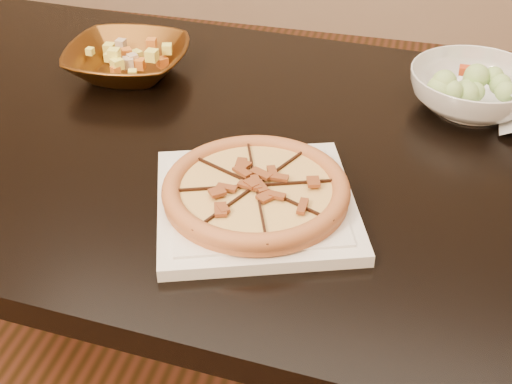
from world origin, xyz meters
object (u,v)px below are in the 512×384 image
at_px(dining_table, 209,189).
at_px(plate, 256,203).
at_px(bronze_bowl, 128,61).
at_px(pizza, 256,190).
at_px(salad_bowl, 474,90).

distance_m(dining_table, plate, 0.25).
relative_size(dining_table, bronze_bowl, 6.21).
bearing_deg(plate, dining_table, 126.46).
bearing_deg(pizza, bronze_bowl, 134.11).
distance_m(dining_table, salad_bowl, 0.48).
height_order(dining_table, salad_bowl, salad_bowl).
xyz_separation_m(plate, pizza, (-0.00, 0.00, 0.02)).
height_order(bronze_bowl, salad_bowl, salad_bowl).
relative_size(plate, salad_bowl, 1.59).
xyz_separation_m(pizza, bronze_bowl, (-0.33, 0.34, -0.01)).
height_order(plate, salad_bowl, salad_bowl).
height_order(plate, bronze_bowl, bronze_bowl).
xyz_separation_m(dining_table, pizza, (0.13, -0.17, 0.14)).
height_order(pizza, salad_bowl, salad_bowl).
bearing_deg(plate, salad_bowl, 52.79).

